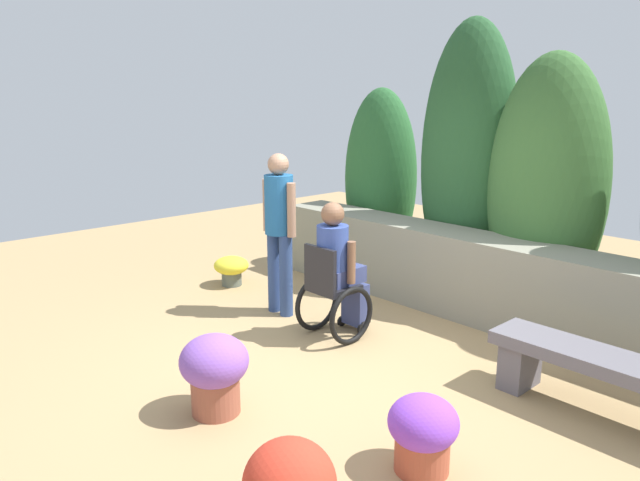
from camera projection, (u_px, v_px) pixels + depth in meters
The scene contains 9 objects.
ground_plane at pixel (331, 368), 5.16m from camera, with size 13.67×13.67×0.00m, color tan.
stone_retaining_wall at pixel (465, 274), 6.36m from camera, with size 5.10×0.58×0.88m, color gray.
hedge_backdrop at pixel (535, 179), 6.34m from camera, with size 5.18×1.07×3.13m.
stone_bench at pixel (599, 374), 4.34m from camera, with size 1.59×0.42×0.48m.
person_in_wheelchair at pixel (337, 275), 5.72m from camera, with size 0.53×0.66×1.33m.
person_standing_companion at pixel (279, 223), 6.24m from camera, with size 0.49×0.30×1.71m.
flower_pot_purple_near at pixel (231, 268), 7.36m from camera, with size 0.43×0.43×0.36m.
flower_pot_terracotta_by_wall at pixel (423, 431), 3.71m from camera, with size 0.44×0.44×0.50m.
flower_pot_small_foreground at pixel (215, 370), 4.37m from camera, with size 0.51×0.51×0.60m.
Camera 1 is at (3.42, -3.29, 2.30)m, focal length 33.63 mm.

